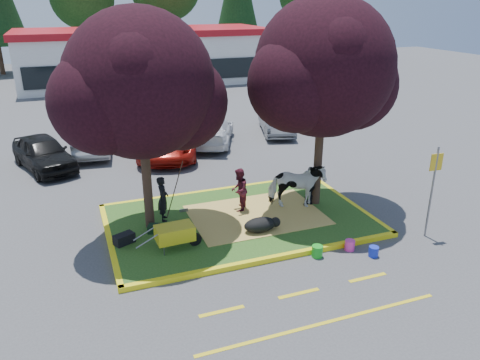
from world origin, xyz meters
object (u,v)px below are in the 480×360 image
object	(u,v)px
handler	(163,199)
bucket_pink	(350,245)
sign_post	(433,182)
bucket_green	(317,251)
bucket_blue	(374,252)
cow	(296,186)
calf	(260,225)
wheelbarrow	(175,233)
car_silver	(92,137)
car_black	(43,153)

from	to	relation	value
handler	bucket_pink	world-z (taller)	handler
sign_post	bucket_green	world-z (taller)	sign_post
sign_post	bucket_blue	world-z (taller)	sign_post
cow	bucket_blue	distance (m)	3.58
calf	wheelbarrow	distance (m)	2.66
cow	handler	xyz separation A→B (m)	(-4.36, 0.64, -0.05)
wheelbarrow	bucket_blue	xyz separation A→B (m)	(5.15, -2.10, -0.49)
handler	car_silver	world-z (taller)	handler
calf	bucket_blue	distance (m)	3.38
bucket_pink	car_silver	size ratio (longest dim) A/B	0.07
handler	car_black	bearing A→B (deg)	37.81
car_silver	wheelbarrow	bearing A→B (deg)	104.25
sign_post	car_black	xyz separation A→B (m)	(-10.91, 10.50, -1.07)
bucket_pink	bucket_blue	distance (m)	0.69
calf	handler	distance (m)	3.18
bucket_blue	cow	bearing A→B (deg)	101.74
cow	bucket_pink	size ratio (longest dim) A/B	6.05
cow	bucket_blue	xyz separation A→B (m)	(0.71, -3.43, -0.78)
bucket_green	bucket_blue	size ratio (longest dim) A/B	1.13
calf	bucket_pink	bearing A→B (deg)	-23.80
bucket_pink	bucket_blue	size ratio (longest dim) A/B	1.03
bucket_green	bucket_blue	world-z (taller)	bucket_green
calf	handler	xyz separation A→B (m)	(-2.56, 1.82, 0.51)
bucket_pink	car_black	world-z (taller)	car_black
handler	car_black	xyz separation A→B (m)	(-3.64, 6.90, -0.17)
cow	bucket_pink	xyz separation A→B (m)	(0.28, -2.89, -0.78)
handler	sign_post	world-z (taller)	sign_post
calf	bucket_blue	size ratio (longest dim) A/B	3.43
handler	sign_post	bearing A→B (deg)	-106.31
handler	wheelbarrow	xyz separation A→B (m)	(-0.08, -1.96, -0.24)
wheelbarrow	bucket_green	bearing A→B (deg)	-26.04
bucket_green	bucket_blue	xyz separation A→B (m)	(1.49, -0.54, -0.02)
cow	bucket_green	bearing A→B (deg)	-175.66
handler	sign_post	size ratio (longest dim) A/B	0.52
wheelbarrow	sign_post	size ratio (longest dim) A/B	0.67
bucket_green	car_black	world-z (taller)	car_black
wheelbarrow	bucket_pink	xyz separation A→B (m)	(4.72, -1.56, -0.49)
wheelbarrow	car_black	size ratio (longest dim) A/B	0.45
calf	bucket_pink	distance (m)	2.70
bucket_green	car_black	size ratio (longest dim) A/B	0.08
calf	sign_post	bearing A→B (deg)	-5.17
calf	bucket_green	world-z (taller)	calf
car_black	car_silver	world-z (taller)	car_silver
bucket_green	handler	bearing A→B (deg)	135.45
cow	car_black	distance (m)	10.99
calf	sign_post	xyz separation A→B (m)	(4.72, -1.78, 1.41)
wheelbarrow	bucket_pink	size ratio (longest dim) A/B	6.23
handler	calf	bearing A→B (deg)	-115.44
bucket_green	car_silver	bearing A→B (deg)	112.88
handler	bucket_green	distance (m)	5.08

